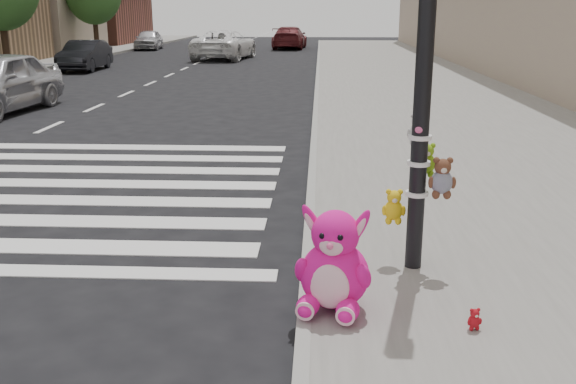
# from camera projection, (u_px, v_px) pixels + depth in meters

# --- Properties ---
(ground) EXTENTS (120.00, 120.00, 0.00)m
(ground) POSITION_uv_depth(u_px,v_px,m) (95.00, 369.00, 4.79)
(ground) COLOR black
(ground) RESTS_ON ground
(sidewalk_near) EXTENTS (7.00, 80.00, 0.14)m
(sidewalk_near) POSITION_uv_depth(u_px,v_px,m) (471.00, 128.00, 14.14)
(sidewalk_near) COLOR slate
(sidewalk_near) RESTS_ON ground
(curb_edge) EXTENTS (0.12, 80.00, 0.15)m
(curb_edge) POSITION_uv_depth(u_px,v_px,m) (315.00, 127.00, 14.31)
(curb_edge) COLOR gray
(curb_edge) RESTS_ON ground
(signal_pole) EXTENTS (0.68, 0.48, 4.00)m
(signal_pole) POSITION_uv_depth(u_px,v_px,m) (424.00, 94.00, 5.90)
(signal_pole) COLOR black
(signal_pole) RESTS_ON sidewalk_near
(pink_bunny) EXTENTS (0.69, 0.77, 0.92)m
(pink_bunny) POSITION_uv_depth(u_px,v_px,m) (334.00, 267.00, 5.36)
(pink_bunny) COLOR #F41494
(pink_bunny) RESTS_ON sidewalk_near
(red_teddy) EXTENTS (0.14, 0.12, 0.19)m
(red_teddy) POSITION_uv_depth(u_px,v_px,m) (474.00, 319.00, 5.07)
(red_teddy) COLOR #B0111B
(red_teddy) RESTS_ON sidewalk_near
(car_dark_far) EXTENTS (1.49, 3.97, 1.29)m
(car_dark_far) POSITION_uv_depth(u_px,v_px,m) (85.00, 55.00, 28.05)
(car_dark_far) COLOR black
(car_dark_far) RESTS_ON ground
(car_white_near) EXTENTS (3.16, 5.76, 1.53)m
(car_white_near) POSITION_uv_depth(u_px,v_px,m) (225.00, 45.00, 34.39)
(car_white_near) COLOR white
(car_white_near) RESTS_ON ground
(car_maroon_near) EXTENTS (2.33, 5.19, 1.48)m
(car_maroon_near) POSITION_uv_depth(u_px,v_px,m) (290.00, 38.00, 43.58)
(car_maroon_near) COLOR #58191D
(car_maroon_near) RESTS_ON ground
(car_silver_deep) EXTENTS (1.89, 3.97, 1.31)m
(car_silver_deep) POSITION_uv_depth(u_px,v_px,m) (149.00, 40.00, 42.67)
(car_silver_deep) COLOR silver
(car_silver_deep) RESTS_ON ground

